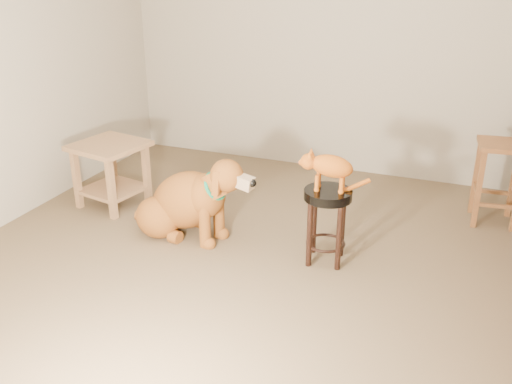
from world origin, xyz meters
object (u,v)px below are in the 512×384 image
at_px(side_table, 111,165).
at_px(tabby_kitten, 328,167).
at_px(golden_retriever, 187,202).
at_px(wood_stool, 497,182).
at_px(padded_stool, 327,211).

distance_m(side_table, tabby_kitten, 2.01).
distance_m(side_table, golden_retriever, 0.92).
relative_size(wood_stool, golden_retriever, 0.59).
distance_m(padded_stool, tabby_kitten, 0.33).
relative_size(padded_stool, side_table, 0.86).
bearing_deg(golden_retriever, tabby_kitten, 8.57).
bearing_deg(side_table, tabby_kitten, -7.99).
bearing_deg(tabby_kitten, side_table, 164.52).
xyz_separation_m(side_table, golden_retriever, (0.87, -0.27, -0.09)).
relative_size(padded_stool, wood_stool, 0.81).
xyz_separation_m(wood_stool, tabby_kitten, (-1.11, -1.13, 0.36)).
xyz_separation_m(padded_stool, wood_stool, (1.10, 1.13, -0.04)).
xyz_separation_m(side_table, tabby_kitten, (1.96, -0.28, 0.34)).
height_order(padded_stool, tabby_kitten, tabby_kitten).
bearing_deg(padded_stool, golden_retriever, 179.84).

